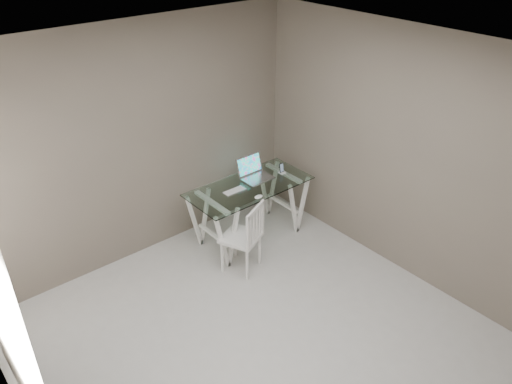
% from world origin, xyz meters
% --- Properties ---
extents(room, '(4.50, 4.52, 2.71)m').
position_xyz_m(room, '(-0.06, 0.02, 1.72)').
color(room, '#B7B5B0').
rests_on(room, ground).
extents(desk, '(1.50, 0.70, 0.75)m').
position_xyz_m(desk, '(1.04, 1.61, 0.38)').
color(desk, silver).
rests_on(desk, ground).
extents(chair, '(0.52, 0.52, 0.86)m').
position_xyz_m(chair, '(0.61, 1.15, 0.47)').
color(chair, white).
rests_on(chair, ground).
extents(laptop, '(0.37, 0.32, 0.25)m').
position_xyz_m(laptop, '(1.22, 1.75, 0.81)').
color(laptop, '#B6B7BB').
rests_on(laptop, desk).
extents(keyboard, '(0.28, 0.12, 0.01)m').
position_xyz_m(keyboard, '(0.82, 1.63, 0.75)').
color(keyboard, silver).
rests_on(keyboard, desk).
extents(mouse, '(0.11, 0.06, 0.03)m').
position_xyz_m(mouse, '(0.94, 1.32, 0.76)').
color(mouse, white).
rests_on(mouse, desk).
extents(phone_dock, '(0.07, 0.07, 0.13)m').
position_xyz_m(phone_dock, '(1.55, 1.60, 0.78)').
color(phone_dock, white).
rests_on(phone_dock, desk).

